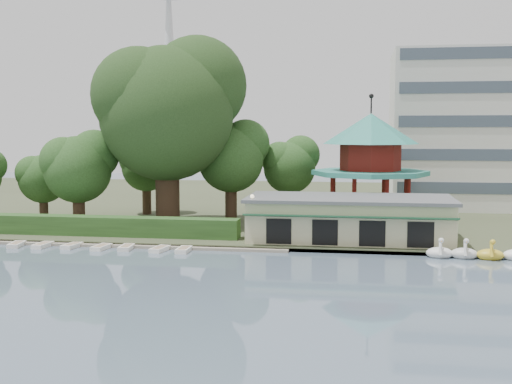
% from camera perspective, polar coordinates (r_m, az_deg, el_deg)
% --- Properties ---
extents(ground_plane, '(220.00, 220.00, 0.00)m').
position_cam_1_polar(ground_plane, '(39.57, -7.06, -9.69)').
color(ground_plane, slate).
rests_on(ground_plane, ground).
extents(shore, '(220.00, 70.00, 0.40)m').
position_cam_1_polar(shore, '(89.88, 2.14, -0.96)').
color(shore, '#424930').
rests_on(shore, ground).
extents(embankment, '(220.00, 0.60, 0.30)m').
position_cam_1_polar(embankment, '(55.95, -2.14, -4.99)').
color(embankment, gray).
rests_on(embankment, ground).
extents(dock, '(34.00, 1.60, 0.24)m').
position_cam_1_polar(dock, '(59.34, -13.64, -4.56)').
color(dock, gray).
rests_on(dock, ground).
extents(boathouse, '(18.60, 9.39, 3.90)m').
position_cam_1_polar(boathouse, '(59.19, 8.29, -2.29)').
color(boathouse, beige).
rests_on(boathouse, shore).
extents(pavilion, '(12.40, 12.40, 13.50)m').
position_cam_1_polar(pavilion, '(68.74, 10.13, 3.05)').
color(pavilion, beige).
rests_on(pavilion, shore).
extents(broadcast_tower, '(8.00, 8.00, 96.00)m').
position_cam_1_polar(broadcast_tower, '(185.86, -7.72, 12.79)').
color(broadcast_tower, silver).
rests_on(broadcast_tower, ground).
extents(hedge, '(30.00, 2.00, 1.80)m').
position_cam_1_polar(hedge, '(63.32, -15.03, -2.88)').
color(hedge, '#2C5221').
rests_on(hedge, shore).
extents(lamp_post, '(0.36, 0.36, 4.28)m').
position_cam_1_polar(lamp_post, '(56.85, -0.34, -1.56)').
color(lamp_post, black).
rests_on(lamp_post, shore).
extents(big_tree, '(15.38, 14.33, 19.90)m').
position_cam_1_polar(big_tree, '(67.81, -7.76, 7.75)').
color(big_tree, '#3A281C').
rests_on(big_tree, shore).
extents(small_trees, '(39.01, 16.60, 11.15)m').
position_cam_1_polar(small_trees, '(71.59, -9.40, 2.51)').
color(small_trees, '#3A281C').
rests_on(small_trees, shore).
extents(moored_rowboats, '(24.36, 2.80, 0.36)m').
position_cam_1_polar(moored_rowboats, '(59.44, -17.25, -4.58)').
color(moored_rowboats, white).
rests_on(moored_rowboats, ground).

